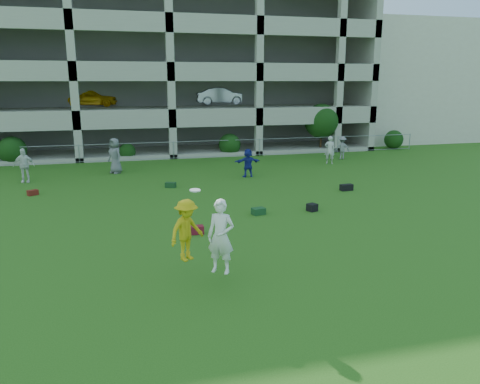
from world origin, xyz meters
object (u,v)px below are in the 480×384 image
object	(u,v)px
bystander_c	(115,156)
bystander_f	(342,148)
stucco_building	(403,82)
bystander_e	(330,150)
bystander_b	(24,165)
crate_d	(312,207)
parking_garage	(158,69)
frisbee_contest	(199,232)
bystander_d	(248,163)

from	to	relation	value
bystander_c	bystander_f	distance (m)	14.72
stucco_building	bystander_e	size ratio (longest dim) A/B	9.09
bystander_b	crate_d	xyz separation A→B (m)	(12.17, -8.88, -0.74)
bystander_b	bystander_f	size ratio (longest dim) A/B	1.15
bystander_c	crate_d	size ratio (longest dim) A/B	5.71
parking_garage	stucco_building	bearing A→B (deg)	0.75
bystander_c	frisbee_contest	distance (m)	15.94
frisbee_contest	parking_garage	xyz separation A→B (m)	(1.72, 28.53, 4.67)
stucco_building	bystander_b	world-z (taller)	stucco_building
stucco_building	parking_garage	distance (m)	23.03
parking_garage	bystander_e	bearing A→B (deg)	-54.34
bystander_b	bystander_c	xyz separation A→B (m)	(4.55, 1.36, 0.11)
bystander_c	bystander_e	size ratio (longest dim) A/B	1.13
bystander_d	crate_d	world-z (taller)	bystander_d
frisbee_contest	parking_garage	bearing A→B (deg)	86.55
bystander_d	frisbee_contest	distance (m)	13.79
bystander_e	frisbee_contest	bearing A→B (deg)	82.87
bystander_d	bystander_f	xyz separation A→B (m)	(7.69, 4.11, -0.01)
bystander_b	bystander_e	size ratio (longest dim) A/B	1.01
bystander_e	frisbee_contest	distance (m)	19.07
bystander_c	bystander_d	size ratio (longest dim) A/B	1.29
crate_d	parking_garage	distance (m)	24.01
bystander_f	parking_garage	bearing A→B (deg)	-34.21
bystander_b	parking_garage	distance (m)	17.15
bystander_d	frisbee_contest	world-z (taller)	frisbee_contest
stucco_building	bystander_b	distance (m)	34.72
bystander_c	stucco_building	bearing A→B (deg)	79.74
stucco_building	bystander_b	xyz separation A→B (m)	(-31.33, -14.39, -4.11)
bystander_b	crate_d	world-z (taller)	bystander_b
bystander_d	crate_d	bearing A→B (deg)	93.22
bystander_d	frisbee_contest	size ratio (longest dim) A/B	0.72
crate_d	frisbee_contest	distance (m)	7.96
bystander_b	frisbee_contest	world-z (taller)	frisbee_contest
frisbee_contest	bystander_f	bearing A→B (deg)	53.37
bystander_e	bystander_b	bearing A→B (deg)	31.82
frisbee_contest	parking_garage	world-z (taller)	parking_garage
bystander_d	bystander_e	size ratio (longest dim) A/B	0.88
bystander_c	parking_garage	size ratio (longest dim) A/B	0.07
frisbee_contest	stucco_building	bearing A→B (deg)	49.38
bystander_b	bystander_e	xyz separation A→B (m)	(17.64, 1.11, -0.01)
bystander_b	bystander_f	distance (m)	19.39
frisbee_contest	bystander_e	bearing A→B (deg)	54.64
crate_d	stucco_building	bearing A→B (deg)	50.53
stucco_building	bystander_f	bearing A→B (deg)	-135.60
bystander_b	bystander_c	bearing A→B (deg)	19.86
stucco_building	crate_d	size ratio (longest dim) A/B	45.71
bystander_e	bystander_f	bearing A→B (deg)	-109.82
stucco_building	frisbee_contest	xyz separation A→B (m)	(-24.72, -28.83, -3.65)
bystander_e	crate_d	world-z (taller)	bystander_e
bystander_b	bystander_f	world-z (taller)	bystander_b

